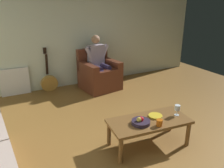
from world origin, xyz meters
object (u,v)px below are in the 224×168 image
decorative_dish (155,116)px  fruit_bowl (141,122)px  armchair (99,75)px  wine_glass_near (177,108)px  person_seated (99,61)px  candle_jar (159,123)px  coffee_table (149,124)px  guitar (49,82)px

decorative_dish → fruit_bowl: bearing=13.0°
armchair → wine_glass_near: size_ratio=5.78×
wine_glass_near → person_seated: bearing=-87.0°
decorative_dish → candle_jar: candle_jar is taller
wine_glass_near → fruit_bowl: wine_glass_near is taller
decorative_dish → armchair: bearing=-94.3°
coffee_table → wine_glass_near: bearing=171.6°
guitar → person_seated: bearing=162.1°
guitar → decorative_dish: guitar is taller
guitar → decorative_dish: (-0.92, 2.71, 0.20)m
armchair → coffee_table: armchair is taller
armchair → candle_jar: 2.60m
armchair → coffee_table: 2.41m
coffee_table → candle_jar: bearing=98.8°
armchair → fruit_bowl: armchair is taller
decorative_dish → candle_jar: size_ratio=2.22×
armchair → coffee_table: bearing=74.5°
person_seated → fruit_bowl: bearing=70.8°
armchair → coffee_table: (0.31, 2.39, 0.02)m
person_seated → guitar: bearing=-25.9°
wine_glass_near → candle_jar: 0.43m
person_seated → coffee_table: person_seated is taller
candle_jar → wine_glass_near: bearing=-163.9°
guitar → candle_jar: size_ratio=11.16×
person_seated → wine_glass_near: size_ratio=7.76×
fruit_bowl → candle_jar: (-0.19, 0.16, 0.01)m
decorative_dish → coffee_table: bearing=16.7°
coffee_table → decorative_dish: 0.16m
coffee_table → candle_jar: 0.21m
armchair → decorative_dish: bearing=77.7°
armchair → wine_glass_near: 2.47m
coffee_table → guitar: 2.86m
wine_glass_near → fruit_bowl: size_ratio=0.63×
fruit_bowl → decorative_dish: bearing=-167.0°
candle_jar → guitar: bearing=-74.6°
fruit_bowl → decorative_dish: size_ratio=1.28×
armchair → fruit_bowl: bearing=70.8°
guitar → wine_glass_near: size_ratio=6.23×
person_seated → decorative_dish: (0.18, 2.36, -0.25)m
wine_glass_near → candle_jar: bearing=16.1°
coffee_table → fruit_bowl: (0.17, 0.03, 0.09)m
person_seated → wine_glass_near: 2.47m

